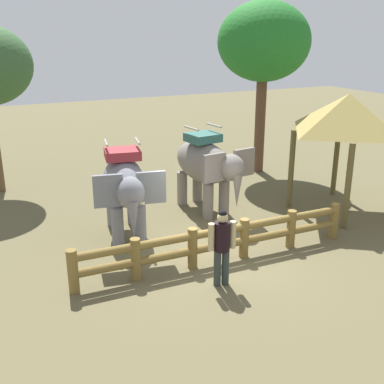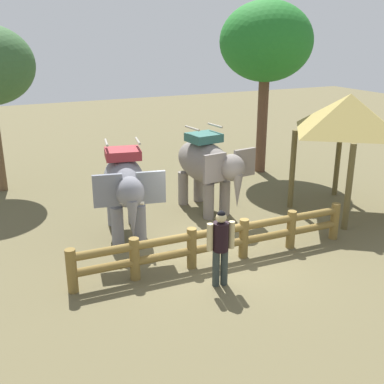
{
  "view_description": "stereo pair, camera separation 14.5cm",
  "coord_description": "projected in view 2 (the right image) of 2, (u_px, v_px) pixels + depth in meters",
  "views": [
    {
      "loc": [
        -5.3,
        -9.62,
        5.6
      ],
      "look_at": [
        0.0,
        1.39,
        1.4
      ],
      "focal_mm": 44.17,
      "sensor_mm": 36.0,
      "label": 1
    },
    {
      "loc": [
        -5.17,
        -9.68,
        5.6
      ],
      "look_at": [
        0.0,
        1.39,
        1.4
      ],
      "focal_mm": 44.17,
      "sensor_mm": 36.0,
      "label": 2
    }
  ],
  "objects": [
    {
      "name": "elephant_center",
      "position": [
        207.0,
        165.0,
        14.93
      ],
      "size": [
        1.84,
        3.28,
        2.77
      ],
      "color": "gray",
      "rests_on": "ground"
    },
    {
      "name": "thatched_shelter",
      "position": [
        349.0,
        115.0,
        14.48
      ],
      "size": [
        3.46,
        3.46,
        3.78
      ],
      "color": "brown",
      "rests_on": "ground"
    },
    {
      "name": "tree_back_center",
      "position": [
        266.0,
        43.0,
        18.11
      ],
      "size": [
        3.58,
        3.58,
        6.71
      ],
      "color": "brown",
      "rests_on": "ground"
    },
    {
      "name": "elephant_near_left",
      "position": [
        125.0,
        185.0,
        13.03
      ],
      "size": [
        1.96,
        3.28,
        2.75
      ],
      "color": "slate",
      "rests_on": "ground"
    },
    {
      "name": "ground_plane",
      "position": [
        215.0,
        259.0,
        12.19
      ],
      "size": [
        60.0,
        60.0,
        0.0
      ],
      "primitive_type": "plane",
      "color": "brown"
    },
    {
      "name": "log_fence",
      "position": [
        218.0,
        240.0,
        11.84
      ],
      "size": [
        7.52,
        0.45,
        1.05
      ],
      "color": "brown",
      "rests_on": "ground"
    },
    {
      "name": "tourist_woman_in_black",
      "position": [
        221.0,
        243.0,
        10.61
      ],
      "size": [
        0.64,
        0.41,
        1.84
      ],
      "color": "#2C3533",
      "rests_on": "ground"
    }
  ]
}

